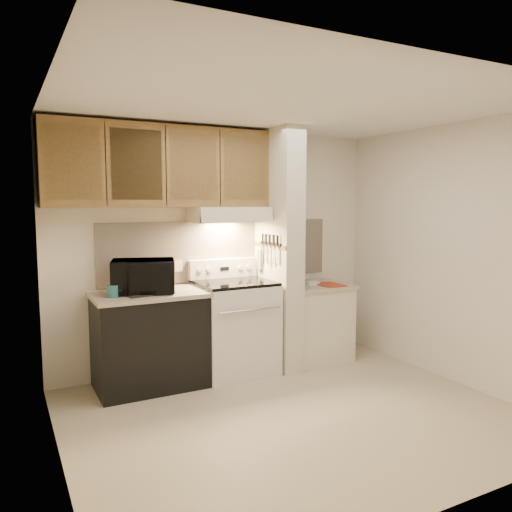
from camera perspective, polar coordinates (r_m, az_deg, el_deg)
floor at (r=4.35m, az=4.32°, el=-17.56°), size 3.60×3.60×0.00m
ceiling at (r=4.05m, az=4.62°, el=16.84°), size 3.60×3.60×0.00m
wall_back at (r=5.34m, az=-4.06°, el=0.80°), size 3.60×2.50×0.02m
wall_left at (r=3.43m, az=-22.04°, el=-2.66°), size 0.02×3.00×2.50m
wall_right at (r=5.19m, az=21.61°, el=0.22°), size 0.02×3.00×2.50m
backsplash at (r=5.33m, az=-4.01°, el=0.63°), size 2.60×0.02×0.63m
range_body at (r=5.16m, az=-2.46°, el=-8.28°), size 0.76×0.65×0.92m
oven_window at (r=4.88m, az=-0.87°, el=-8.66°), size 0.50×0.01×0.30m
oven_handle at (r=4.79m, az=-0.67°, el=-6.22°), size 0.65×0.02×0.02m
cooktop at (r=5.06m, az=-2.48°, el=-3.07°), size 0.74×0.64×0.03m
range_backguard at (r=5.30m, az=-3.79°, el=-1.40°), size 0.76×0.08×0.20m
range_display at (r=5.27m, az=-3.60°, el=-1.46°), size 0.10×0.01×0.04m
range_knob_left_outer at (r=5.16m, az=-6.44°, el=-1.64°), size 0.05×0.02×0.05m
range_knob_left_inner at (r=5.19m, az=-5.41°, el=-1.58°), size 0.05×0.02×0.05m
range_knob_right_inner at (r=5.34m, az=-1.82°, el=-1.34°), size 0.05×0.02×0.05m
range_knob_right_outer at (r=5.38m, az=-0.86°, el=-1.28°), size 0.05×0.02×0.05m
dishwasher_front at (r=4.89m, az=-12.04°, el=-9.56°), size 1.00×0.63×0.87m
left_countertop at (r=4.78m, az=-12.16°, el=-4.30°), size 1.04×0.67×0.04m
spoon_rest at (r=4.56m, az=-13.02°, el=-4.50°), size 0.21×0.09×0.01m
teal_jar at (r=4.60m, az=-16.07°, el=-3.89°), size 0.10×0.10×0.11m
outlet at (r=5.16m, az=-8.84°, el=-1.12°), size 0.08×0.01×0.12m
microwave at (r=4.73m, az=-12.76°, el=-2.27°), size 0.65×0.53×0.31m
partition_pillar at (r=5.25m, az=2.57°, el=0.73°), size 0.22×0.70×2.50m
pillar_trim at (r=5.19m, az=1.47°, el=1.22°), size 0.01×0.70×0.04m
knife_strip at (r=5.14m, az=1.68°, el=1.40°), size 0.02×0.42×0.04m
knife_blade_a at (r=5.01m, az=2.43°, el=0.12°), size 0.01×0.03×0.16m
knife_handle_a at (r=4.99m, az=2.49°, el=1.82°), size 0.02×0.02×0.10m
knife_blade_b at (r=5.09m, az=1.96°, el=0.09°), size 0.01×0.04×0.18m
knife_handle_b at (r=5.05m, az=2.06°, el=1.88°), size 0.02×0.02×0.10m
knife_blade_c at (r=5.16m, az=1.48°, el=0.07°), size 0.01×0.04×0.20m
knife_handle_c at (r=5.13m, az=1.60°, el=1.94°), size 0.02×0.02×0.10m
knife_blade_d at (r=5.23m, az=1.06°, el=0.38°), size 0.01×0.04×0.16m
knife_handle_d at (r=5.20m, az=1.16°, el=2.00°), size 0.02×0.02×0.10m
knife_blade_e at (r=5.30m, az=0.66°, el=0.34°), size 0.01×0.04×0.18m
knife_handle_e at (r=5.27m, az=0.77°, el=2.05°), size 0.02×0.02×0.10m
oven_mitt at (r=5.35m, az=0.43°, el=-0.39°), size 0.03×0.09×0.21m
right_cab_base at (r=5.64m, az=6.62°, el=-7.65°), size 0.70×0.60×0.81m
right_countertop at (r=5.55m, az=6.68°, el=-3.39°), size 0.74×0.64×0.04m
red_folder at (r=5.48m, az=8.43°, el=-3.26°), size 0.24×0.33×0.01m
white_box at (r=5.49m, az=6.47°, el=-3.10°), size 0.14×0.09×0.04m
range_hood at (r=5.11m, az=-3.11°, el=4.78°), size 0.78×0.44×0.15m
hood_lip at (r=4.92m, az=-2.10°, el=4.21°), size 0.78×0.04×0.06m
upper_cabinets at (r=4.92m, az=-10.82°, el=9.99°), size 2.18×0.33×0.77m
cab_door_a at (r=4.60m, az=-20.19°, el=10.00°), size 0.46×0.01×0.63m
cab_gap_a at (r=4.64m, az=-16.80°, el=10.07°), size 0.01×0.01×0.73m
cab_door_b at (r=4.70m, az=-13.48°, el=10.11°), size 0.46×0.01×0.63m
cab_gap_b at (r=4.77m, az=-10.25°, el=10.12°), size 0.01×0.01×0.73m
cab_door_c at (r=4.86m, az=-7.14°, el=10.10°), size 0.46×0.01×0.63m
cab_gap_c at (r=4.96m, az=-4.13°, el=10.05°), size 0.01×0.01×0.73m
cab_door_d at (r=5.07m, az=-1.27°, el=9.98°), size 0.46×0.01×0.63m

